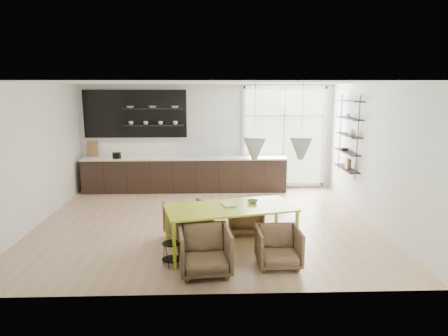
# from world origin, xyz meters

# --- Properties ---
(room) EXTENTS (7.02, 6.01, 2.91)m
(room) POSITION_xyz_m (0.58, 1.10, 1.46)
(room) COLOR tan
(room) RESTS_ON ground
(kitchen_run) EXTENTS (5.54, 0.69, 2.75)m
(kitchen_run) POSITION_xyz_m (-0.69, 2.69, 0.60)
(kitchen_run) COLOR black
(kitchen_run) RESTS_ON ground
(right_shelving) EXTENTS (0.26, 1.22, 1.90)m
(right_shelving) POSITION_xyz_m (3.36, 1.17, 1.65)
(right_shelving) COLOR black
(right_shelving) RESTS_ON ground
(dining_table) EXTENTS (2.36, 1.47, 0.80)m
(dining_table) POSITION_xyz_m (0.44, -1.51, 0.75)
(dining_table) COLOR #BDD122
(dining_table) RESTS_ON ground
(armchair_back_left) EXTENTS (1.00, 1.01, 0.70)m
(armchair_back_left) POSITION_xyz_m (-0.33, -0.92, 0.35)
(armchair_back_left) COLOR brown
(armchair_back_left) RESTS_ON ground
(armchair_back_right) EXTENTS (0.69, 0.71, 0.63)m
(armchair_back_right) POSITION_xyz_m (0.78, -0.61, 0.32)
(armchair_back_right) COLOR brown
(armchair_back_right) RESTS_ON ground
(armchair_front_left) EXTENTS (0.86, 0.88, 0.72)m
(armchair_front_left) POSITION_xyz_m (0.00, -2.34, 0.36)
(armchair_front_left) COLOR brown
(armchair_front_left) RESTS_ON ground
(armchair_front_right) EXTENTS (0.70, 0.72, 0.63)m
(armchair_front_right) POSITION_xyz_m (1.18, -2.13, 0.32)
(armchair_front_right) COLOR brown
(armchair_front_right) RESTS_ON ground
(wire_stool) EXTENTS (0.30, 0.30, 0.39)m
(wire_stool) POSITION_xyz_m (-0.54, -2.07, 0.25)
(wire_stool) COLOR black
(wire_stool) RESTS_ON ground
(table_book) EXTENTS (0.29, 0.34, 0.03)m
(table_book) POSITION_xyz_m (0.31, -1.44, 0.81)
(table_book) COLOR white
(table_book) RESTS_ON dining_table
(table_bowl) EXTENTS (0.23, 0.23, 0.06)m
(table_bowl) POSITION_xyz_m (0.84, -1.30, 0.83)
(table_bowl) COLOR #588B59
(table_bowl) RESTS_ON dining_table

